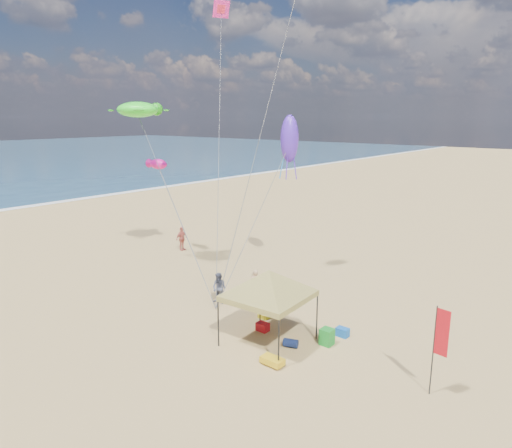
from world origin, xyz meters
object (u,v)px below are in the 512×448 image
at_px(cooler_red, 263,327).
at_px(person_far_a, 182,239).
at_px(canopy_tent, 269,273).
at_px(person_near_a, 255,285).
at_px(feather_flag, 439,338).
at_px(person_near_c, 281,296).
at_px(chair_green, 327,337).
at_px(person_near_b, 219,288).
at_px(beach_cart, 272,361).
at_px(cooler_blue, 342,332).
at_px(chair_yellow, 265,311).

bearing_deg(cooler_red, person_far_a, 153.26).
xyz_separation_m(canopy_tent, person_near_a, (-3.44, 3.27, -2.27)).
height_order(feather_flag, person_near_c, feather_flag).
bearing_deg(chair_green, person_near_a, 161.16).
xyz_separation_m(person_near_b, person_far_a, (-8.87, 5.29, 0.05)).
height_order(canopy_tent, beach_cart, canopy_tent).
bearing_deg(cooler_blue, person_near_b, -173.31).
bearing_deg(person_near_a, canopy_tent, 119.12).
xyz_separation_m(canopy_tent, person_near_c, (-1.51, 2.92, -2.28)).
height_order(canopy_tent, chair_green, canopy_tent).
bearing_deg(person_far_a, person_near_c, -112.40).
height_order(person_near_a, person_near_c, person_near_a).
distance_m(feather_flag, chair_green, 5.18).
bearing_deg(cooler_red, cooler_blue, 31.18).
relative_size(canopy_tent, chair_green, 8.58).
distance_m(person_near_b, person_near_c, 3.27).
relative_size(cooler_red, person_near_a, 0.33).
bearing_deg(person_far_a, person_near_a, -113.98).
distance_m(beach_cart, person_near_b, 6.63).
height_order(beach_cart, person_near_a, person_near_a).
xyz_separation_m(cooler_red, person_far_a, (-12.55, 6.32, 0.67)).
height_order(cooler_red, beach_cart, cooler_red).
relative_size(beach_cart, person_near_c, 0.56).
distance_m(chair_green, person_near_c, 3.85).
xyz_separation_m(canopy_tent, chair_yellow, (-1.66, 1.84, -2.74)).
bearing_deg(beach_cart, cooler_blue, 77.73).
height_order(beach_cart, person_near_b, person_near_b).
bearing_deg(chair_yellow, person_near_c, 81.62).
bearing_deg(feather_flag, person_near_c, 164.17).
height_order(feather_flag, person_near_b, feather_flag).
bearing_deg(person_near_c, cooler_red, 104.90).
distance_m(cooler_blue, person_far_a, 16.20).
height_order(feather_flag, cooler_red, feather_flag).
bearing_deg(person_far_a, chair_yellow, -117.16).
relative_size(beach_cart, person_near_b, 0.56).
bearing_deg(chair_yellow, beach_cart, -47.50).
bearing_deg(person_far_a, beach_cart, -123.14).
height_order(cooler_red, person_far_a, person_far_a).
bearing_deg(chair_yellow, cooler_blue, 9.83).
height_order(cooler_red, chair_green, chair_green).
bearing_deg(chair_yellow, chair_green, -6.70).
height_order(cooler_red, person_near_c, person_near_c).
bearing_deg(person_near_b, chair_green, -14.26).
relative_size(person_near_b, person_near_c, 1.00).
height_order(cooler_blue, person_near_a, person_near_a).
relative_size(cooler_blue, chair_green, 0.77).
distance_m(chair_yellow, beach_cart, 4.37).
relative_size(canopy_tent, cooler_blue, 11.12).
bearing_deg(canopy_tent, chair_green, 35.12).
bearing_deg(person_far_a, canopy_tent, -121.02).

